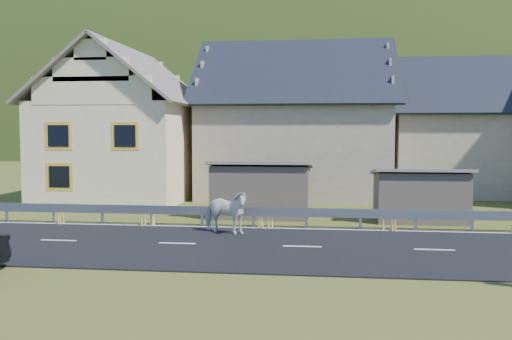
# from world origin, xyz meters

# --- Properties ---
(ground) EXTENTS (160.00, 160.00, 0.00)m
(ground) POSITION_xyz_m (0.00, 0.00, 0.00)
(ground) COLOR #3B4815
(ground) RESTS_ON ground
(road) EXTENTS (60.00, 7.00, 0.04)m
(road) POSITION_xyz_m (0.00, 0.00, 0.02)
(road) COLOR black
(road) RESTS_ON ground
(lane_markings) EXTENTS (60.00, 6.60, 0.01)m
(lane_markings) POSITION_xyz_m (0.00, 0.00, 0.04)
(lane_markings) COLOR silver
(lane_markings) RESTS_ON road
(guardrail) EXTENTS (28.10, 0.09, 0.75)m
(guardrail) POSITION_xyz_m (-0.00, 3.68, 0.56)
(guardrail) COLOR #93969B
(guardrail) RESTS_ON ground
(shed_left) EXTENTS (4.30, 3.30, 2.40)m
(shed_left) POSITION_xyz_m (-2.00, 6.50, 1.10)
(shed_left) COLOR brown
(shed_left) RESTS_ON ground
(shed_right) EXTENTS (3.80, 2.90, 2.20)m
(shed_right) POSITION_xyz_m (4.50, 6.00, 1.00)
(shed_right) COLOR brown
(shed_right) RESTS_ON ground
(house_cream) EXTENTS (7.80, 9.80, 8.30)m
(house_cream) POSITION_xyz_m (-10.00, 12.00, 4.36)
(house_cream) COLOR #FFE9B6
(house_cream) RESTS_ON ground
(house_stone_a) EXTENTS (10.80, 9.80, 8.90)m
(house_stone_a) POSITION_xyz_m (-1.00, 15.00, 4.63)
(house_stone_a) COLOR tan
(house_stone_a) RESTS_ON ground
(house_stone_b) EXTENTS (9.80, 8.80, 8.10)m
(house_stone_b) POSITION_xyz_m (9.00, 17.00, 4.24)
(house_stone_b) COLOR tan
(house_stone_b) RESTS_ON ground
(mountain) EXTENTS (440.00, 280.00, 260.00)m
(mountain) POSITION_xyz_m (5.00, 180.00, -20.00)
(mountain) COLOR #293915
(mountain) RESTS_ON ground
(conifer_patch) EXTENTS (76.00, 50.00, 28.00)m
(conifer_patch) POSITION_xyz_m (-55.00, 110.00, 6.00)
(conifer_patch) COLOR black
(conifer_patch) RESTS_ON ground
(horse) EXTENTS (1.37, 2.00, 1.54)m
(horse) POSITION_xyz_m (-2.78, 1.94, 0.81)
(horse) COLOR silver
(horse) RESTS_ON road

